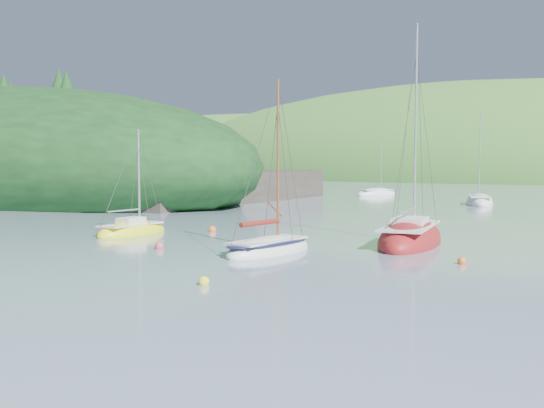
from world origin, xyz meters
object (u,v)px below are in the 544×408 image
Objects in this scene: daysailer_white at (269,249)px; distant_sloop_a at (479,203)px; sloop_red at (410,240)px; sailboat_yellow at (132,232)px; distant_sloop_c at (377,194)px.

daysailer_white is 42.07m from distant_sloop_a.
sloop_red reaches higher than daysailer_white.
daysailer_white is at bearing -107.10° from distant_sloop_a.
distant_sloop_c is at bearing 95.94° from sailboat_yellow.
sloop_red is 35.57m from distant_sloop_a.
daysailer_white is at bearing -9.81° from sailboat_yellow.
distant_sloop_c reaches higher than daysailer_white.
sloop_red is at bearing -41.68° from distant_sloop_c.
daysailer_white is 56.51m from distant_sloop_c.
sloop_red is 1.83× the size of sailboat_yellow.
distant_sloop_a is at bearing 88.23° from sloop_red.
daysailer_white is 0.82× the size of distant_sloop_a.
distant_sloop_c reaches higher than sailboat_yellow.
distant_sloop_a reaches higher than daysailer_white.
distant_sloop_a is 20.59m from distant_sloop_c.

